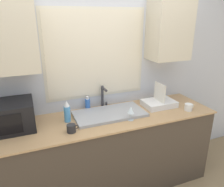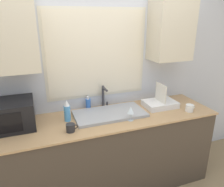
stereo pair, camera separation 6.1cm
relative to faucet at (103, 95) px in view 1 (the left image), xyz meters
name	(u,v)px [view 1 (the left image)]	position (x,y,z in m)	size (l,w,h in m)	color
countertop	(107,153)	(-0.06, -0.26, -0.63)	(2.49, 0.69, 0.94)	#42382D
wall_back	(96,70)	(-0.06, 0.07, 0.30)	(6.00, 0.38, 2.60)	silver
sink_basin	(110,114)	(0.00, -0.22, -0.14)	(0.79, 0.41, 0.03)	#9EA0A5
faucet	(103,95)	(0.00, 0.00, 0.00)	(0.08, 0.16, 0.27)	#333338
microwave	(10,116)	(-1.02, -0.15, -0.02)	(0.45, 0.39, 0.27)	black
dish_rack	(159,103)	(0.65, -0.21, -0.11)	(0.38, 0.27, 0.29)	white
spray_bottle	(67,112)	(-0.47, -0.20, -0.05)	(0.07, 0.07, 0.23)	#4C99D8
soap_bottle	(88,104)	(-0.19, 0.01, -0.09)	(0.06, 0.06, 0.17)	blue
mug_near_sink	(71,128)	(-0.48, -0.44, -0.12)	(0.12, 0.09, 0.08)	#262628
wine_glass	(131,110)	(0.16, -0.42, -0.04)	(0.07, 0.07, 0.15)	silver
mug_by_rack	(188,107)	(0.90, -0.45, -0.12)	(0.12, 0.09, 0.08)	white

